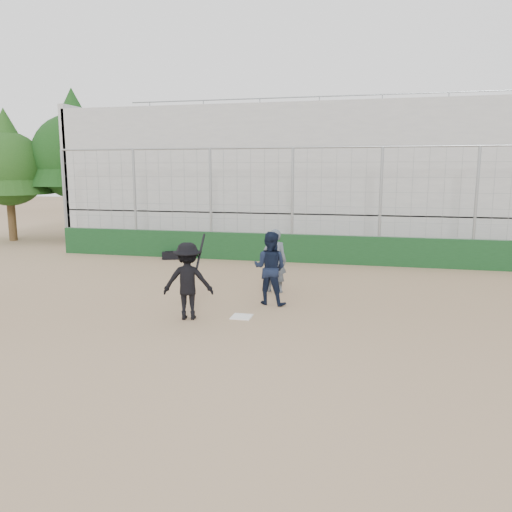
% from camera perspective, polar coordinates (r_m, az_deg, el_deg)
% --- Properties ---
extents(ground, '(90.00, 90.00, 0.00)m').
position_cam_1_polar(ground, '(11.18, -1.64, -7.01)').
color(ground, brown).
rests_on(ground, ground).
extents(home_plate, '(0.44, 0.44, 0.02)m').
position_cam_1_polar(home_plate, '(11.18, -1.64, -6.95)').
color(home_plate, white).
rests_on(home_plate, ground).
extents(backstop, '(18.10, 0.25, 4.04)m').
position_cam_1_polar(backstop, '(17.71, 4.12, 2.38)').
color(backstop, '#103416').
rests_on(backstop, ground).
extents(bleachers, '(20.25, 6.70, 6.98)m').
position_cam_1_polar(bleachers, '(22.47, 6.20, 8.93)').
color(bleachers, '#A1A1A1').
rests_on(bleachers, ground).
extents(tree_left, '(4.48, 4.48, 7.00)m').
position_cam_1_polar(tree_left, '(25.42, -20.05, 11.80)').
color(tree_left, '#352313').
rests_on(tree_left, ground).
extents(tree_right, '(3.84, 3.84, 6.00)m').
position_cam_1_polar(tree_right, '(25.65, -26.58, 9.94)').
color(tree_right, '#3D2A16').
rests_on(tree_right, ground).
extents(batter_at_plate, '(1.21, 0.87, 1.85)m').
position_cam_1_polar(batter_at_plate, '(10.98, -7.78, -2.84)').
color(batter_at_plate, black).
rests_on(batter_at_plate, ground).
extents(catcher_crouched, '(1.00, 0.85, 1.20)m').
position_cam_1_polar(catcher_crouched, '(12.09, 1.59, -2.78)').
color(catcher_crouched, black).
rests_on(catcher_crouched, ground).
extents(umpire, '(0.62, 0.41, 1.54)m').
position_cam_1_polar(umpire, '(13.27, 2.17, -0.91)').
color(umpire, '#4D5662').
rests_on(umpire, ground).
extents(equipment_bag, '(0.69, 0.47, 0.31)m').
position_cam_1_polar(equipment_bag, '(18.58, -9.70, 0.05)').
color(equipment_bag, black).
rests_on(equipment_bag, ground).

